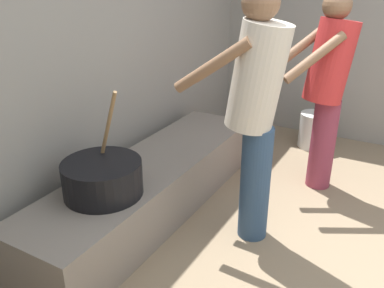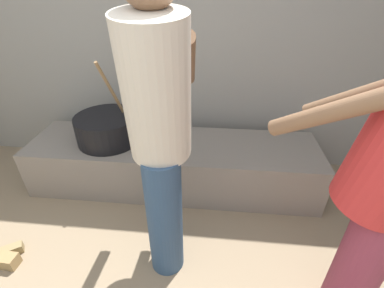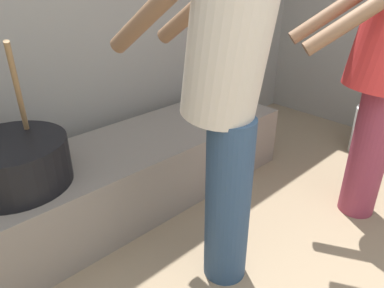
{
  "view_description": "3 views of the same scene",
  "coord_description": "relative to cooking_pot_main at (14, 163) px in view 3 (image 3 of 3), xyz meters",
  "views": [
    {
      "loc": [
        -2.04,
        0.2,
        1.71
      ],
      "look_at": [
        -0.1,
        1.31,
        0.74
      ],
      "focal_mm": 37.95,
      "sensor_mm": 36.0,
      "label": 1
    },
    {
      "loc": [
        0.48,
        -0.04,
        1.54
      ],
      "look_at": [
        0.34,
        1.37,
        0.67
      ],
      "focal_mm": 25.11,
      "sensor_mm": 36.0,
      "label": 2
    },
    {
      "loc": [
        -0.79,
        0.18,
        1.34
      ],
      "look_at": [
        0.19,
        1.21,
        0.62
      ],
      "focal_mm": 33.71,
      "sensor_mm": 36.0,
      "label": 3
    }
  ],
  "objects": [
    {
      "name": "bucket_white_plastic",
      "position": [
        2.35,
        -0.76,
        -0.34
      ],
      "size": [
        0.31,
        0.31,
        0.36
      ],
      "primitive_type": "cylinder",
      "color": "silver",
      "rests_on": "ground_plane"
    },
    {
      "name": "hearth_ledge",
      "position": [
        0.53,
        -0.0,
        -0.31
      ],
      "size": [
        2.34,
        0.6,
        0.41
      ],
      "primitive_type": "cube",
      "color": "slate",
      "rests_on": "ground_plane"
    },
    {
      "name": "cook_in_red_shirt",
      "position": [
        1.52,
        -0.98,
        0.38
      ],
      "size": [
        0.69,
        0.69,
        1.58
      ],
      "color": "#8C3347",
      "rests_on": "ground_plane"
    },
    {
      "name": "block_enclosure_rear",
      "position": [
        0.38,
        0.52,
        0.62
      ],
      "size": [
        5.11,
        0.2,
        2.27
      ],
      "primitive_type": "cube",
      "color": "gray",
      "rests_on": "ground_plane"
    },
    {
      "name": "cook_in_cream_shirt",
      "position": [
        0.6,
        -0.75,
        0.43
      ],
      "size": [
        0.39,
        0.71,
        1.65
      ],
      "color": "navy",
      "rests_on": "ground_plane"
    },
    {
      "name": "cooking_pot_main",
      "position": [
        0.0,
        0.0,
        0.0
      ],
      "size": [
        0.5,
        0.5,
        0.67
      ],
      "color": "black",
      "rests_on": "hearth_ledge"
    }
  ]
}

